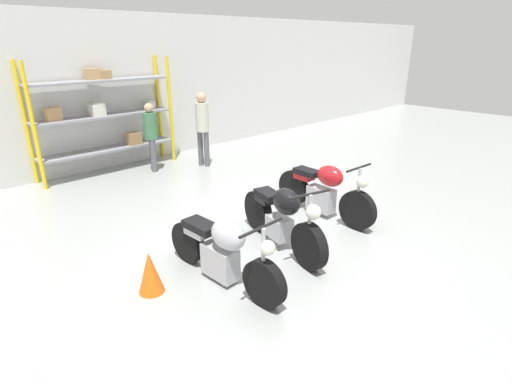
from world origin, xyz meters
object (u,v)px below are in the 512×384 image
(traffic_cone, at_px, (150,272))
(motorcycle_black, at_px, (282,218))
(person_browsing, at_px, (151,132))
(person_near_rack, at_px, (202,123))
(motorcycle_silver, at_px, (222,251))
(motorcycle_red, at_px, (324,191))
(shelving_rack, at_px, (104,114))

(traffic_cone, bearing_deg, motorcycle_black, -9.30)
(person_browsing, distance_m, person_near_rack, 1.24)
(motorcycle_black, relative_size, person_browsing, 1.27)
(motorcycle_silver, distance_m, motorcycle_red, 2.65)
(motorcycle_silver, relative_size, motorcycle_black, 1.02)
(person_near_rack, bearing_deg, person_browsing, -44.13)
(motorcycle_silver, xyz_separation_m, motorcycle_black, (1.23, 0.11, 0.04))
(shelving_rack, relative_size, motorcycle_red, 1.53)
(motorcycle_silver, relative_size, person_near_rack, 1.15)
(motorcycle_silver, xyz_separation_m, person_near_rack, (2.92, 4.35, 0.62))
(motorcycle_red, height_order, person_near_rack, person_near_rack)
(person_browsing, bearing_deg, motorcycle_black, 106.00)
(motorcycle_black, bearing_deg, motorcycle_silver, -71.22)
(motorcycle_silver, distance_m, motorcycle_black, 1.23)
(person_browsing, height_order, traffic_cone, person_browsing)
(motorcycle_red, xyz_separation_m, person_near_rack, (0.30, 3.96, 0.59))
(motorcycle_black, bearing_deg, motorcycle_red, 115.51)
(motorcycle_silver, height_order, motorcycle_black, motorcycle_black)
(shelving_rack, bearing_deg, traffic_cone, -109.80)
(motorcycle_black, bearing_deg, traffic_cone, -85.41)
(motorcycle_red, height_order, traffic_cone, motorcycle_red)
(person_browsing, xyz_separation_m, person_near_rack, (1.13, -0.50, 0.13))
(shelving_rack, xyz_separation_m, traffic_cone, (-1.84, -5.12, -1.10))
(traffic_cone, bearing_deg, person_browsing, 59.52)
(motorcycle_red, height_order, person_browsing, person_browsing)
(shelving_rack, height_order, motorcycle_silver, shelving_rack)
(motorcycle_silver, xyz_separation_m, traffic_cone, (-0.80, 0.44, -0.17))
(motorcycle_silver, bearing_deg, person_near_rack, 143.85)
(motorcycle_black, bearing_deg, person_browsing, -173.00)
(shelving_rack, height_order, motorcycle_red, shelving_rack)
(motorcycle_black, relative_size, traffic_cone, 3.71)
(person_browsing, bearing_deg, traffic_cone, 82.41)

